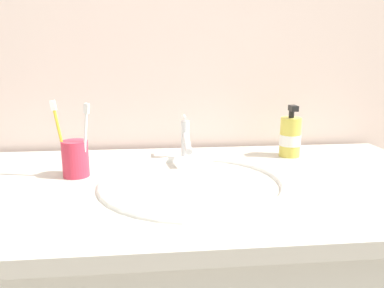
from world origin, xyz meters
The scene contains 7 objects.
tiled_wall_back centered at (0.00, 0.38, 1.20)m, with size 2.49×0.04×2.40m, color beige.
sink_basin centered at (0.00, -0.03, 0.80)m, with size 0.45×0.45×0.11m.
faucet centered at (0.00, 0.19, 0.90)m, with size 0.02×0.16×0.12m.
toothbrush_cup centered at (-0.29, 0.07, 0.88)m, with size 0.06×0.06×0.09m, color #D8334C.
toothbrush_white centered at (-0.25, 0.05, 0.94)m, with size 0.03×0.02×0.18m.
toothbrush_yellow centered at (-0.32, 0.06, 0.95)m, with size 0.04×0.01×0.19m.
soap_dispenser centered at (0.31, 0.20, 0.90)m, with size 0.06×0.06×0.15m.
Camera 1 is at (-0.09, -0.86, 1.13)m, focal length 35.43 mm.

